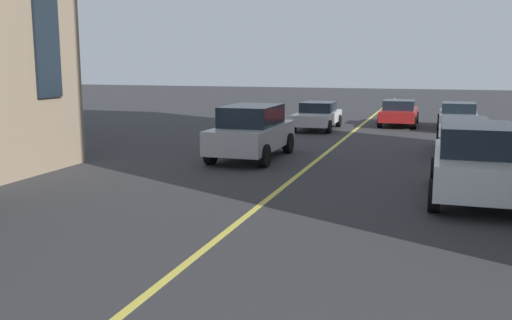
{
  "coord_description": "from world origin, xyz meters",
  "views": [
    {
      "loc": [
        4.98,
        -3.96,
        3.39
      ],
      "look_at": [
        14.67,
        -0.85,
        1.64
      ],
      "focal_mm": 40.05,
      "sensor_mm": 36.0,
      "label": 1
    }
  ],
  "objects_px": {
    "car_white_far": "(317,115)",
    "car_red_trailing": "(399,112)",
    "car_grey_mid": "(458,116)",
    "car_white_oncoming": "(476,161)",
    "car_silver_parked_b": "(464,135)",
    "car_silver_near": "(252,131)"
  },
  "relations": [
    {
      "from": "car_grey_mid",
      "to": "car_white_oncoming",
      "type": "relative_size",
      "value": 0.94
    },
    {
      "from": "car_white_far",
      "to": "car_red_trailing",
      "type": "relative_size",
      "value": 1.0
    },
    {
      "from": "car_red_trailing",
      "to": "car_silver_near",
      "type": "xyz_separation_m",
      "value": [
        -12.56,
        4.22,
        0.27
      ]
    },
    {
      "from": "car_silver_parked_b",
      "to": "car_white_far",
      "type": "height_order",
      "value": "same"
    },
    {
      "from": "car_grey_mid",
      "to": "car_silver_near",
      "type": "distance_m",
      "value": 13.65
    },
    {
      "from": "car_silver_parked_b",
      "to": "car_white_far",
      "type": "bearing_deg",
      "value": 48.01
    },
    {
      "from": "car_white_far",
      "to": "car_red_trailing",
      "type": "distance_m",
      "value": 4.92
    },
    {
      "from": "car_silver_parked_b",
      "to": "car_white_oncoming",
      "type": "distance_m",
      "value": 7.49
    },
    {
      "from": "car_red_trailing",
      "to": "car_silver_near",
      "type": "bearing_deg",
      "value": 161.41
    },
    {
      "from": "car_white_far",
      "to": "car_white_oncoming",
      "type": "bearing_deg",
      "value": -153.44
    },
    {
      "from": "car_white_far",
      "to": "car_red_trailing",
      "type": "height_order",
      "value": "same"
    },
    {
      "from": "car_silver_near",
      "to": "car_red_trailing",
      "type": "bearing_deg",
      "value": -18.59
    },
    {
      "from": "car_white_oncoming",
      "to": "car_white_far",
      "type": "bearing_deg",
      "value": 26.56
    },
    {
      "from": "car_white_far",
      "to": "car_white_oncoming",
      "type": "xyz_separation_m",
      "value": [
        -13.61,
        -6.8,
        0.27
      ]
    },
    {
      "from": "car_silver_parked_b",
      "to": "car_silver_near",
      "type": "distance_m",
      "value": 7.94
    },
    {
      "from": "car_silver_parked_b",
      "to": "car_red_trailing",
      "type": "height_order",
      "value": "same"
    },
    {
      "from": "car_grey_mid",
      "to": "car_silver_parked_b",
      "type": "relative_size",
      "value": 1.0
    },
    {
      "from": "car_white_far",
      "to": "car_red_trailing",
      "type": "xyz_separation_m",
      "value": [
        3.09,
        -3.83,
        0.0
      ]
    },
    {
      "from": "car_grey_mid",
      "to": "car_red_trailing",
      "type": "relative_size",
      "value": 1.0
    },
    {
      "from": "car_silver_parked_b",
      "to": "car_silver_near",
      "type": "xyz_separation_m",
      "value": [
        -3.35,
        7.2,
        0.27
      ]
    },
    {
      "from": "car_silver_parked_b",
      "to": "car_red_trailing",
      "type": "xyz_separation_m",
      "value": [
        9.21,
        2.97,
        0.0
      ]
    },
    {
      "from": "car_white_far",
      "to": "car_white_oncoming",
      "type": "relative_size",
      "value": 0.94
    }
  ]
}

